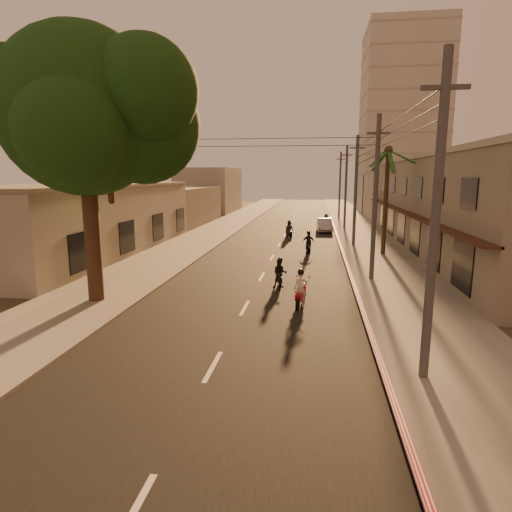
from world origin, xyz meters
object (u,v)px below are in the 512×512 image
(broadleaf_tree, at_px, (94,113))
(scooter_mid_b, at_px, (308,243))
(scooter_red, at_px, (301,290))
(scooter_far_b, at_px, (326,221))
(scooter_mid_a, at_px, (280,274))
(palm_tree, at_px, (388,156))
(parked_car, at_px, (325,225))
(scooter_far_a, at_px, (289,230))

(broadleaf_tree, height_order, scooter_mid_b, broadleaf_tree)
(scooter_red, height_order, scooter_far_b, scooter_red)
(scooter_mid_a, height_order, scooter_far_b, scooter_far_b)
(scooter_mid_a, xyz_separation_m, scooter_mid_b, (1.28, 10.48, 0.05))
(palm_tree, xyz_separation_m, scooter_mid_a, (-6.76, -10.21, -6.42))
(scooter_red, distance_m, scooter_far_b, 29.95)
(broadleaf_tree, distance_m, parked_car, 30.15)
(scooter_mid_a, xyz_separation_m, scooter_far_b, (2.96, 26.68, 0.02))
(palm_tree, xyz_separation_m, scooter_mid_b, (-5.47, 0.28, -6.37))
(parked_car, bearing_deg, scooter_mid_b, -99.14)
(scooter_mid_a, bearing_deg, scooter_far_b, 78.67)
(broadleaf_tree, relative_size, scooter_mid_b, 6.86)
(broadleaf_tree, distance_m, scooter_mid_b, 18.50)
(scooter_red, bearing_deg, palm_tree, 77.00)
(palm_tree, height_order, scooter_red, palm_tree)
(scooter_far_a, bearing_deg, scooter_red, -106.06)
(scooter_mid_a, height_order, scooter_mid_b, scooter_mid_b)
(scooter_red, xyz_separation_m, scooter_mid_b, (0.09, 13.70, 0.01))
(palm_tree, bearing_deg, scooter_mid_a, -123.50)
(scooter_mid_a, distance_m, scooter_far_b, 26.84)
(palm_tree, relative_size, scooter_mid_b, 4.65)
(broadleaf_tree, xyz_separation_m, scooter_mid_b, (9.14, 14.13, -7.70))
(scooter_mid_a, height_order, scooter_far_a, scooter_far_a)
(scooter_far_a, distance_m, parked_car, 6.14)
(scooter_far_a, relative_size, scooter_far_b, 1.03)
(broadleaf_tree, relative_size, parked_car, 2.86)
(scooter_mid_b, bearing_deg, scooter_far_b, 90.44)
(scooter_mid_b, relative_size, parked_car, 0.42)
(scooter_mid_a, bearing_deg, broadleaf_tree, -160.09)
(palm_tree, height_order, parked_car, palm_tree)
(broadleaf_tree, distance_m, scooter_red, 11.89)
(scooter_far_a, height_order, scooter_far_b, scooter_far_a)
(scooter_far_a, bearing_deg, palm_tree, -68.71)
(broadleaf_tree, height_order, scooter_red, broadleaf_tree)
(scooter_mid_a, relative_size, parked_car, 0.39)
(scooter_red, relative_size, scooter_far_b, 1.06)
(parked_car, bearing_deg, palm_tree, -75.93)
(scooter_mid_b, xyz_separation_m, parked_car, (1.45, 13.00, -0.09))
(broadleaf_tree, relative_size, scooter_red, 6.85)
(scooter_red, relative_size, scooter_mid_a, 1.07)
(palm_tree, xyz_separation_m, scooter_far_a, (-7.41, 8.16, -6.37))
(scooter_mid_a, bearing_deg, parked_car, 78.36)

